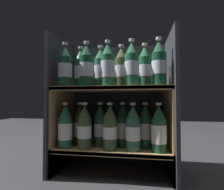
% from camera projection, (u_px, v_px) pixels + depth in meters
% --- Properties ---
extents(ground_plane, '(6.00, 6.00, 0.00)m').
position_uv_depth(ground_plane, '(108.00, 184.00, 0.91)').
color(ground_plane, '#2D2D30').
extents(fridge_back_wall, '(0.72, 0.02, 0.83)m').
position_uv_depth(fridge_back_wall, '(117.00, 103.00, 1.28)').
color(fridge_back_wall, '#23262B').
rests_on(fridge_back_wall, ground_plane).
extents(fridge_side_left, '(0.02, 0.39, 0.83)m').
position_uv_depth(fridge_side_left, '(61.00, 104.00, 1.15)').
color(fridge_side_left, '#23262B').
rests_on(fridge_side_left, ground_plane).
extents(fridge_side_right, '(0.02, 0.39, 0.83)m').
position_uv_depth(fridge_side_right, '(171.00, 104.00, 1.04)').
color(fridge_side_right, '#23262B').
rests_on(fridge_side_right, ground_plane).
extents(shelf_lower, '(0.68, 0.35, 0.16)m').
position_uv_depth(shelf_lower, '(113.00, 149.00, 1.07)').
color(shelf_lower, tan).
rests_on(shelf_lower, ground_plane).
extents(shelf_upper, '(0.68, 0.35, 0.52)m').
position_uv_depth(shelf_upper, '(113.00, 109.00, 1.09)').
color(shelf_upper, tan).
rests_on(shelf_upper, ground_plane).
extents(bottle_upper_front_0, '(0.08, 0.08, 0.26)m').
position_uv_depth(bottle_upper_front_0, '(65.00, 67.00, 1.03)').
color(bottle_upper_front_0, '#144228').
rests_on(bottle_upper_front_0, shelf_upper).
extents(bottle_upper_front_1, '(0.08, 0.08, 0.26)m').
position_uv_depth(bottle_upper_front_1, '(86.00, 67.00, 1.00)').
color(bottle_upper_front_1, '#144228').
rests_on(bottle_upper_front_1, shelf_upper).
extents(bottle_upper_front_2, '(0.08, 0.08, 0.26)m').
position_uv_depth(bottle_upper_front_2, '(108.00, 66.00, 0.98)').
color(bottle_upper_front_2, '#1E5638').
rests_on(bottle_upper_front_2, shelf_upper).
extents(bottle_upper_front_3, '(0.08, 0.08, 0.26)m').
position_uv_depth(bottle_upper_front_3, '(132.00, 65.00, 0.96)').
color(bottle_upper_front_3, '#1E5638').
rests_on(bottle_upper_front_3, shelf_upper).
extents(bottle_upper_front_4, '(0.08, 0.08, 0.26)m').
position_uv_depth(bottle_upper_front_4, '(159.00, 64.00, 0.94)').
color(bottle_upper_front_4, '#144228').
rests_on(bottle_upper_front_4, shelf_upper).
extents(bottle_upper_back_0, '(0.08, 0.08, 0.26)m').
position_uv_depth(bottle_upper_back_0, '(81.00, 70.00, 1.10)').
color(bottle_upper_back_0, '#1E5638').
rests_on(bottle_upper_back_0, shelf_upper).
extents(bottle_upper_back_1, '(0.08, 0.08, 0.26)m').
position_uv_depth(bottle_upper_back_1, '(100.00, 69.00, 1.08)').
color(bottle_upper_back_1, '#285B42').
rests_on(bottle_upper_back_1, shelf_upper).
extents(bottle_upper_back_2, '(0.08, 0.08, 0.26)m').
position_uv_depth(bottle_upper_back_2, '(121.00, 68.00, 1.06)').
color(bottle_upper_back_2, '#384C28').
rests_on(bottle_upper_back_2, shelf_upper).
extents(bottle_upper_back_3, '(0.08, 0.08, 0.26)m').
position_uv_depth(bottle_upper_back_3, '(145.00, 68.00, 1.04)').
color(bottle_upper_back_3, '#1E5638').
rests_on(bottle_upper_back_3, shelf_upper).
extents(bottle_lower_front_0, '(0.08, 0.08, 0.26)m').
position_uv_depth(bottle_lower_front_0, '(65.00, 128.00, 1.01)').
color(bottle_lower_front_0, '#1E5638').
rests_on(bottle_lower_front_0, shelf_lower).
extents(bottle_lower_front_1, '(0.08, 0.08, 0.26)m').
position_uv_depth(bottle_lower_front_1, '(85.00, 128.00, 0.99)').
color(bottle_lower_front_1, '#384C28').
rests_on(bottle_lower_front_1, shelf_lower).
extents(bottle_lower_front_2, '(0.08, 0.08, 0.26)m').
position_uv_depth(bottle_lower_front_2, '(109.00, 129.00, 0.97)').
color(bottle_lower_front_2, '#384C28').
rests_on(bottle_lower_front_2, shelf_lower).
extents(bottle_lower_front_3, '(0.08, 0.08, 0.26)m').
position_uv_depth(bottle_lower_front_3, '(133.00, 129.00, 0.95)').
color(bottle_lower_front_3, '#285B42').
rests_on(bottle_lower_front_3, shelf_lower).
extents(bottle_lower_front_4, '(0.08, 0.08, 0.26)m').
position_uv_depth(bottle_lower_front_4, '(159.00, 130.00, 0.93)').
color(bottle_lower_front_4, '#194C2D').
rests_on(bottle_lower_front_4, shelf_lower).
extents(bottle_lower_back_0, '(0.08, 0.08, 0.26)m').
position_uv_depth(bottle_lower_back_0, '(80.00, 126.00, 1.09)').
color(bottle_lower_back_0, '#384C28').
rests_on(bottle_lower_back_0, shelf_lower).
extents(bottle_lower_back_1, '(0.08, 0.08, 0.26)m').
position_uv_depth(bottle_lower_back_1, '(100.00, 126.00, 1.07)').
color(bottle_lower_back_1, '#285B42').
rests_on(bottle_lower_back_1, shelf_lower).
extents(bottle_lower_back_2, '(0.08, 0.08, 0.26)m').
position_uv_depth(bottle_lower_back_2, '(123.00, 127.00, 1.05)').
color(bottle_lower_back_2, '#194C2D').
rests_on(bottle_lower_back_2, shelf_lower).
extents(bottle_lower_back_3, '(0.08, 0.08, 0.26)m').
position_uv_depth(bottle_lower_back_3, '(145.00, 128.00, 1.03)').
color(bottle_lower_back_3, '#1E5638').
rests_on(bottle_lower_back_3, shelf_lower).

